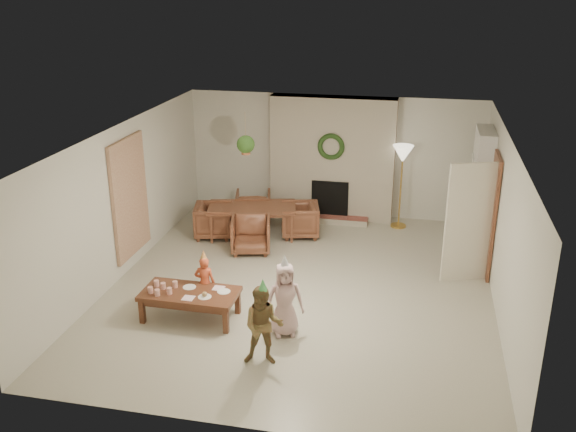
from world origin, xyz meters
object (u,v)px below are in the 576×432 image
(dining_chair_near, at_px, (251,235))
(dining_chair_right, at_px, (300,220))
(dining_table, at_px, (252,222))
(dining_chair_far, at_px, (253,207))
(child_red, at_px, (205,283))
(dining_chair_left, at_px, (214,220))
(coffee_table_top, at_px, (190,294))
(child_pink, at_px, (285,299))
(child_plaid, at_px, (263,326))

(dining_chair_near, relative_size, dining_chair_right, 1.00)
(dining_chair_right, bearing_deg, dining_table, -90.00)
(dining_chair_far, height_order, child_red, child_red)
(dining_chair_far, height_order, dining_chair_left, same)
(dining_chair_left, relative_size, coffee_table_top, 0.51)
(dining_table, height_order, dining_chair_right, dining_chair_right)
(dining_chair_near, bearing_deg, child_pink, -78.66)
(dining_chair_left, distance_m, coffee_table_top, 3.13)
(dining_chair_near, bearing_deg, dining_chair_left, 135.00)
(dining_chair_near, xyz_separation_m, dining_chair_far, (-0.33, 1.43, 0.00))
(dining_table, distance_m, dining_chair_far, 0.73)
(dining_chair_near, bearing_deg, child_red, -106.02)
(dining_chair_right, xyz_separation_m, child_pink, (0.48, -3.57, 0.21))
(dining_chair_near, distance_m, child_plaid, 3.59)
(dining_chair_right, bearing_deg, dining_chair_near, -51.34)
(coffee_table_top, distance_m, child_red, 0.34)
(child_pink, bearing_deg, dining_chair_right, 76.18)
(dining_table, distance_m, dining_chair_right, 0.92)
(dining_table, distance_m, child_pink, 3.64)
(dining_chair_far, relative_size, child_red, 0.84)
(dining_table, bearing_deg, dining_chair_far, 90.00)
(dining_table, height_order, child_plaid, child_plaid)
(dining_table, bearing_deg, child_red, -102.04)
(child_red, xyz_separation_m, child_plaid, (1.21, -1.21, 0.12))
(dining_chair_left, bearing_deg, coffee_table_top, 178.82)
(child_plaid, bearing_deg, dining_chair_far, 98.07)
(child_plaid, bearing_deg, dining_table, 98.63)
(dining_table, relative_size, dining_chair_far, 2.34)
(dining_table, xyz_separation_m, child_pink, (1.38, -3.37, 0.24))
(dining_table, distance_m, dining_chair_near, 0.73)
(coffee_table_top, bearing_deg, dining_chair_left, 102.67)
(dining_chair_far, relative_size, dining_chair_left, 1.00)
(coffee_table_top, bearing_deg, child_red, 70.29)
(dining_chair_right, relative_size, child_red, 0.84)
(dining_chair_far, relative_size, child_pink, 0.67)
(dining_table, relative_size, child_pink, 1.56)
(dining_chair_near, height_order, coffee_table_top, dining_chair_near)
(dining_table, distance_m, child_plaid, 4.32)
(dining_chair_near, bearing_deg, dining_chair_far, 90.00)
(dining_chair_near, xyz_separation_m, dining_chair_right, (0.72, 0.92, 0.00))
(dining_chair_near, relative_size, dining_chair_left, 1.00)
(coffee_table_top, bearing_deg, child_plaid, -33.21)
(child_red, relative_size, child_plaid, 0.78)
(child_pink, bearing_deg, coffee_table_top, 153.16)
(dining_chair_right, height_order, child_red, child_red)
(dining_chair_far, bearing_deg, dining_chair_left, 45.00)
(dining_table, height_order, child_pink, child_pink)
(dining_chair_near, relative_size, child_plaid, 0.66)
(dining_chair_left, bearing_deg, dining_chair_right, -90.00)
(coffee_table_top, bearing_deg, dining_chair_right, 75.19)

